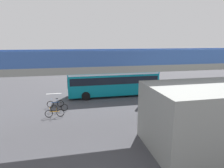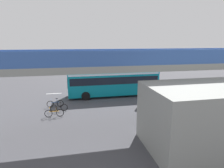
% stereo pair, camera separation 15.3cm
% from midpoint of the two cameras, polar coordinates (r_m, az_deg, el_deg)
% --- Properties ---
extents(ground, '(80.00, 80.00, 0.00)m').
position_cam_midpoint_polar(ground, '(25.20, 1.15, -3.41)').
color(ground, '#424247').
extents(city_bus, '(11.54, 2.85, 3.15)m').
position_cam_midpoint_polar(city_bus, '(24.65, 0.59, 0.74)').
color(city_bus, '#0C8493').
rests_on(city_bus, ground).
extents(parked_van, '(4.80, 2.17, 2.05)m').
position_cam_midpoint_polar(parked_van, '(25.82, 24.94, -1.52)').
color(parked_van, '#33478C').
rests_on(parked_van, ground).
extents(bicycle_blue, '(1.77, 0.44, 0.96)m').
position_cam_midpoint_polar(bicycle_blue, '(21.64, -16.38, -5.64)').
color(bicycle_blue, black).
rests_on(bicycle_blue, ground).
extents(bicycle_black, '(1.77, 0.44, 0.96)m').
position_cam_midpoint_polar(bicycle_black, '(20.30, -15.36, -6.80)').
color(bicycle_black, black).
rests_on(bicycle_black, ground).
extents(bicycle_orange, '(1.77, 0.44, 0.96)m').
position_cam_midpoint_polar(bicycle_orange, '(18.94, -16.62, -8.31)').
color(bicycle_orange, black).
rests_on(bicycle_orange, ground).
extents(pedestrian, '(0.38, 0.38, 1.79)m').
position_cam_midpoint_polar(pedestrian, '(21.22, 8.61, -4.17)').
color(pedestrian, '#2D2D38').
rests_on(pedestrian, ground).
extents(lane_dash_leftmost, '(2.00, 0.20, 0.01)m').
position_cam_midpoint_polar(lane_dash_leftmost, '(30.22, 14.99, -1.12)').
color(lane_dash_leftmost, silver).
rests_on(lane_dash_leftmost, ground).
extents(lane_dash_left, '(2.00, 0.20, 0.01)m').
position_cam_midpoint_polar(lane_dash_left, '(28.67, 7.82, -1.53)').
color(lane_dash_left, silver).
rests_on(lane_dash_left, ground).
extents(lane_dash_centre, '(2.00, 0.20, 0.01)m').
position_cam_midpoint_polar(lane_dash_centre, '(27.62, -0.03, -1.96)').
color(lane_dash_centre, silver).
rests_on(lane_dash_centre, ground).
extents(lane_dash_right, '(2.00, 0.20, 0.01)m').
position_cam_midpoint_polar(lane_dash_right, '(27.12, -8.35, -2.38)').
color(lane_dash_right, silver).
rests_on(lane_dash_right, ground).
extents(lane_dash_rightmost, '(2.00, 0.20, 0.01)m').
position_cam_midpoint_polar(lane_dash_rightmost, '(27.20, -16.79, -2.74)').
color(lane_dash_rightmost, silver).
rests_on(lane_dash_rightmost, ground).
extents(pedestrian_overpass, '(26.14, 2.60, 6.36)m').
position_cam_midpoint_polar(pedestrian_overpass, '(15.43, 8.99, 3.83)').
color(pedestrian_overpass, gray).
rests_on(pedestrian_overpass, ground).
extents(station_building, '(9.00, 5.04, 4.20)m').
position_cam_midpoint_polar(station_building, '(14.61, 28.31, -8.45)').
color(station_building, gray).
rests_on(station_building, ground).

